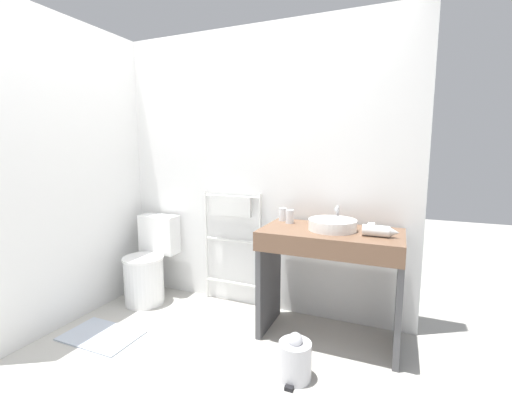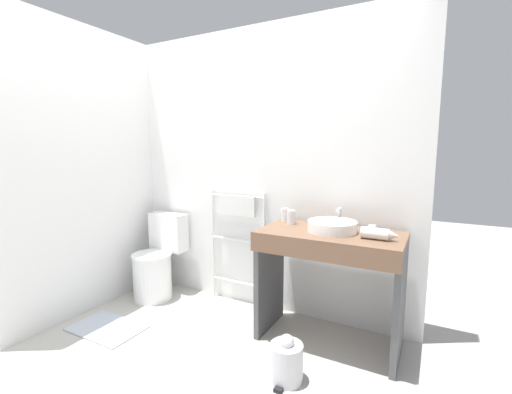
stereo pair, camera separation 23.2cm
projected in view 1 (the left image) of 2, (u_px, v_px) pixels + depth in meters
ground_plane at (171, 389)px, 2.00m from camera, size 12.00×12.00×0.00m
wall_back at (255, 171)px, 2.98m from camera, size 2.70×0.12×2.40m
wall_side at (84, 172)px, 2.88m from camera, size 0.12×1.80×2.40m
toilet at (149, 266)px, 3.14m from camera, size 0.37×0.49×0.78m
towel_radiator at (231, 223)px, 3.02m from camera, size 0.56×0.06×1.02m
vanity_counter at (330, 266)px, 2.45m from camera, size 0.98×0.53×0.82m
sink_basin at (332, 224)px, 2.43m from camera, size 0.34×0.34×0.08m
faucet at (337, 213)px, 2.59m from camera, size 0.02×0.10×0.14m
cup_near_wall at (283, 214)px, 2.74m from camera, size 0.07×0.07×0.10m
cup_near_edge at (290, 217)px, 2.65m from camera, size 0.06×0.06×0.10m
hair_dryer at (378, 231)px, 2.26m from camera, size 0.23×0.18×0.08m
trash_bin at (295, 359)px, 2.08m from camera, size 0.20×0.23×0.30m
bath_mat at (101, 336)px, 2.56m from camera, size 0.56×0.36×0.01m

